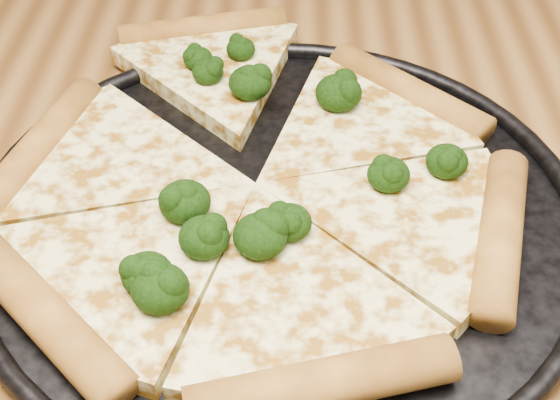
{
  "coord_description": "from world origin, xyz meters",
  "views": [
    {
      "loc": [
        -0.01,
        -0.42,
        1.11
      ],
      "look_at": [
        -0.02,
        -0.03,
        0.77
      ],
      "focal_mm": 49.44,
      "sensor_mm": 36.0,
      "label": 1
    }
  ],
  "objects": [
    {
      "name": "dining_table",
      "position": [
        0.0,
        0.0,
        0.66
      ],
      "size": [
        1.2,
        0.9,
        0.75
      ],
      "color": "brown",
      "rests_on": "ground"
    },
    {
      "name": "pizza_pan",
      "position": [
        -0.02,
        -0.03,
        0.76
      ],
      "size": [
        0.41,
        0.41,
        0.02
      ],
      "color": "black",
      "rests_on": "dining_table"
    },
    {
      "name": "pizza",
      "position": [
        -0.04,
        -0.01,
        0.77
      ],
      "size": [
        0.38,
        0.43,
        0.03
      ],
      "rotation": [
        0.0,
        0.0,
        0.26
      ],
      "color": "#F2EB94",
      "rests_on": "pizza_pan"
    },
    {
      "name": "broccoli_florets",
      "position": [
        -0.03,
        -0.02,
        0.78
      ],
      "size": [
        0.22,
        0.29,
        0.03
      ],
      "color": "black",
      "rests_on": "pizza"
    }
  ]
}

